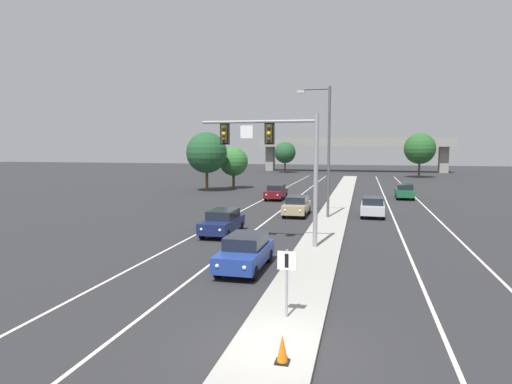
# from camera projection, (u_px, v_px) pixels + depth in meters

# --- Properties ---
(ground_plane) EXTENTS (260.00, 260.00, 0.00)m
(ground_plane) POSITION_uv_depth(u_px,v_px,m) (274.00, 349.00, 12.16)
(ground_plane) COLOR #28282B
(median_island) EXTENTS (2.40, 110.00, 0.15)m
(median_island) POSITION_uv_depth(u_px,v_px,m) (327.00, 229.00, 29.55)
(median_island) COLOR #9E9B93
(median_island) RESTS_ON ground
(lane_stripe_oncoming_center) EXTENTS (0.14, 100.00, 0.01)m
(lane_stripe_oncoming_center) POSITION_uv_depth(u_px,v_px,m) (278.00, 213.00, 37.43)
(lane_stripe_oncoming_center) COLOR silver
(lane_stripe_oncoming_center) RESTS_ON ground
(lane_stripe_receding_center) EXTENTS (0.14, 100.00, 0.01)m
(lane_stripe_receding_center) POSITION_uv_depth(u_px,v_px,m) (393.00, 217.00, 35.22)
(lane_stripe_receding_center) COLOR silver
(lane_stripe_receding_center) RESTS_ON ground
(edge_stripe_left) EXTENTS (0.14, 100.00, 0.01)m
(edge_stripe_left) POSITION_uv_depth(u_px,v_px,m) (240.00, 211.00, 38.21)
(edge_stripe_left) COLOR silver
(edge_stripe_left) RESTS_ON ground
(edge_stripe_right) EXTENTS (0.14, 100.00, 0.01)m
(edge_stripe_right) POSITION_uv_depth(u_px,v_px,m) (437.00, 218.00, 34.45)
(edge_stripe_right) COLOR silver
(edge_stripe_right) RESTS_ON ground
(overhead_signal_mast) EXTENTS (6.52, 0.44, 7.20)m
(overhead_signal_mast) POSITION_uv_depth(u_px,v_px,m) (278.00, 152.00, 23.99)
(overhead_signal_mast) COLOR gray
(overhead_signal_mast) RESTS_ON median_island
(median_sign_post) EXTENTS (0.60, 0.10, 2.20)m
(median_sign_post) POSITION_uv_depth(u_px,v_px,m) (287.00, 273.00, 13.93)
(median_sign_post) COLOR gray
(median_sign_post) RESTS_ON median_island
(street_lamp_median) EXTENTS (2.58, 0.28, 10.00)m
(street_lamp_median) POSITION_uv_depth(u_px,v_px,m) (326.00, 144.00, 33.68)
(street_lamp_median) COLOR #4C4C51
(street_lamp_median) RESTS_ON median_island
(car_oncoming_blue) EXTENTS (1.83, 4.48, 1.58)m
(car_oncoming_blue) POSITION_uv_depth(u_px,v_px,m) (245.00, 252.00, 20.04)
(car_oncoming_blue) COLOR navy
(car_oncoming_blue) RESTS_ON ground
(car_oncoming_navy) EXTENTS (1.83, 4.47, 1.58)m
(car_oncoming_navy) POSITION_uv_depth(u_px,v_px,m) (222.00, 222.00, 28.04)
(car_oncoming_navy) COLOR #141E4C
(car_oncoming_navy) RESTS_ON ground
(car_oncoming_tan) EXTENTS (1.82, 4.47, 1.58)m
(car_oncoming_tan) POSITION_uv_depth(u_px,v_px,m) (297.00, 206.00, 35.86)
(car_oncoming_tan) COLOR tan
(car_oncoming_tan) RESTS_ON ground
(car_oncoming_darkred) EXTENTS (1.83, 4.47, 1.58)m
(car_oncoming_darkred) POSITION_uv_depth(u_px,v_px,m) (276.00, 192.00, 46.84)
(car_oncoming_darkred) COLOR #5B0F14
(car_oncoming_darkred) RESTS_ON ground
(car_receding_silver) EXTENTS (1.90, 4.50, 1.58)m
(car_receding_silver) POSITION_uv_depth(u_px,v_px,m) (373.00, 206.00, 35.43)
(car_receding_silver) COLOR #B7B7BC
(car_receding_silver) RESTS_ON ground
(car_receding_green) EXTENTS (1.90, 4.50, 1.58)m
(car_receding_green) POSITION_uv_depth(u_px,v_px,m) (404.00, 191.00, 47.58)
(car_receding_green) COLOR #195633
(car_receding_green) RESTS_ON ground
(traffic_cone_median_nose) EXTENTS (0.36, 0.36, 0.74)m
(traffic_cone_median_nose) POSITION_uv_depth(u_px,v_px,m) (282.00, 349.00, 11.06)
(traffic_cone_median_nose) COLOR black
(traffic_cone_median_nose) RESTS_ON median_island
(overpass_bridge) EXTENTS (42.40, 6.40, 7.65)m
(overpass_bridge) POSITION_uv_depth(u_px,v_px,m) (353.00, 146.00, 99.58)
(overpass_bridge) COLOR gray
(overpass_bridge) RESTS_ON ground
(tree_far_right_a) EXTENTS (5.60, 5.60, 8.10)m
(tree_far_right_a) POSITION_uv_depth(u_px,v_px,m) (420.00, 149.00, 79.77)
(tree_far_right_a) COLOR #4C3823
(tree_far_right_a) RESTS_ON ground
(tree_far_left_c) EXTENTS (5.14, 5.14, 7.44)m
(tree_far_left_c) POSITION_uv_depth(u_px,v_px,m) (207.00, 153.00, 55.33)
(tree_far_left_c) COLOR #4C3823
(tree_far_left_c) RESTS_ON ground
(tree_far_left_b) EXTENTS (4.63, 4.63, 6.70)m
(tree_far_left_b) POSITION_uv_depth(u_px,v_px,m) (285.00, 153.00, 95.74)
(tree_far_left_b) COLOR #4C3823
(tree_far_left_b) RESTS_ON ground
(tree_far_left_a) EXTENTS (3.85, 3.85, 5.57)m
(tree_far_left_a) POSITION_uv_depth(u_px,v_px,m) (234.00, 162.00, 58.96)
(tree_far_left_a) COLOR #4C3823
(tree_far_left_a) RESTS_ON ground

